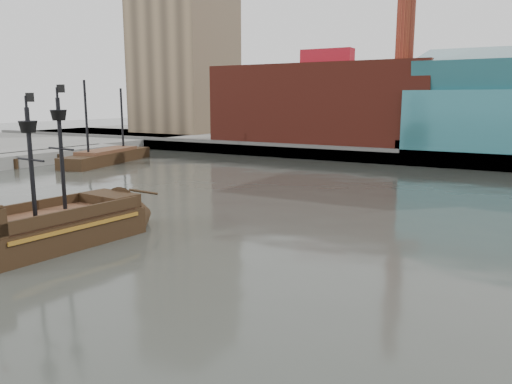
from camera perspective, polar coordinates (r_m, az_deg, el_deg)
The scene contains 7 objects.
ground at distance 26.91m, azimuth -7.39°, elevation -12.63°, with size 400.00×400.00×0.00m, color #2C2E29.
promenade_far at distance 113.00m, azimuth 22.22°, elevation 4.89°, with size 220.00×60.00×2.00m, color slate.
seawall at distance 83.97m, azimuth 19.41°, elevation 3.60°, with size 220.00×1.00×2.60m, color #4C4C49.
pier at distance 88.90m, azimuth -25.81°, elevation 3.30°, with size 6.00×40.00×2.00m, color slate.
skyline at distance 105.54m, azimuth 25.48°, elevation 17.16°, with size 149.00×45.00×62.00m.
pirate_ship at distance 39.25m, azimuth -22.43°, elevation -4.17°, with size 6.45×17.04×12.48m.
docked_vessel at distance 87.81m, azimuth -16.63°, elevation 3.77°, with size 9.48×21.34×14.16m.
Camera 1 is at (15.18, -19.57, 10.53)m, focal length 35.00 mm.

